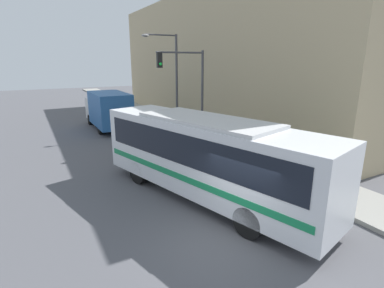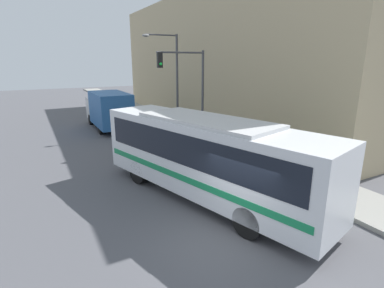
# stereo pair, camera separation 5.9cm
# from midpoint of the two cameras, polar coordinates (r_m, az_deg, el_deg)

# --- Properties ---
(ground_plane) EXTENTS (120.00, 120.00, 0.00)m
(ground_plane) POSITION_cam_midpoint_polar(r_m,az_deg,el_deg) (9.92, 6.60, -17.65)
(ground_plane) COLOR #515156
(sidewalk) EXTENTS (2.74, 70.00, 0.17)m
(sidewalk) POSITION_cam_midpoint_polar(r_m,az_deg,el_deg) (29.30, -6.56, 4.96)
(sidewalk) COLOR gray
(sidewalk) RESTS_ON ground_plane
(building_facade) EXTENTS (6.00, 30.99, 10.93)m
(building_facade) POSITION_cam_midpoint_polar(r_m,az_deg,el_deg) (27.71, 4.69, 15.60)
(building_facade) COLOR tan
(building_facade) RESTS_ON ground_plane
(city_bus) EXTENTS (5.08, 10.65, 3.32)m
(city_bus) POSITION_cam_midpoint_polar(r_m,az_deg,el_deg) (11.73, 2.58, -1.78)
(city_bus) COLOR silver
(city_bus) RESTS_ON ground_plane
(delivery_truck) EXTENTS (2.45, 6.92, 3.01)m
(delivery_truck) POSITION_cam_midpoint_polar(r_m,az_deg,el_deg) (25.47, -15.82, 6.44)
(delivery_truck) COLOR #265999
(delivery_truck) RESTS_ON ground_plane
(fire_hydrant) EXTENTS (0.20, 0.27, 0.69)m
(fire_hydrant) POSITION_cam_midpoint_polar(r_m,az_deg,el_deg) (16.34, 10.79, -2.21)
(fire_hydrant) COLOR gold
(fire_hydrant) RESTS_ON sidewalk
(traffic_light_pole) EXTENTS (3.28, 0.35, 5.90)m
(traffic_light_pole) POSITION_cam_midpoint_polar(r_m,az_deg,el_deg) (19.53, -0.81, 11.90)
(traffic_light_pole) COLOR #47474C
(traffic_light_pole) RESTS_ON sidewalk
(parking_meter) EXTENTS (0.14, 0.14, 1.26)m
(parking_meter) POSITION_cam_midpoint_polar(r_m,az_deg,el_deg) (18.49, 5.08, 1.75)
(parking_meter) COLOR #47474C
(parking_meter) RESTS_ON sidewalk
(street_lamp) EXTENTS (2.80, 0.28, 7.17)m
(street_lamp) POSITION_cam_midpoint_polar(r_m,az_deg,el_deg) (23.52, -3.87, 13.17)
(street_lamp) COLOR #47474C
(street_lamp) RESTS_ON sidewalk
(pedestrian_near_corner) EXTENTS (0.34, 0.34, 1.68)m
(pedestrian_near_corner) POSITION_cam_midpoint_polar(r_m,az_deg,el_deg) (17.56, 9.95, 0.80)
(pedestrian_near_corner) COLOR slate
(pedestrian_near_corner) RESTS_ON sidewalk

